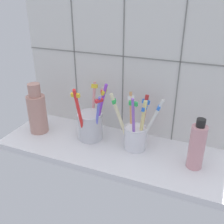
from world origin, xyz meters
TOP-DOWN VIEW (x-y plane):
  - counter_slab at (0.00, 0.00)cm, footprint 64.00×22.00cm
  - tile_wall_back at (-0.00, 12.00)cm, footprint 64.00×2.20cm
  - toothbrush_cup_left at (-6.96, 2.46)cm, footprint 9.68×14.23cm
  - toothbrush_cup_right at (7.10, 2.63)cm, footprint 14.87×9.38cm
  - ceramic_vase at (-24.13, -0.28)cm, footprint 5.69×5.69cm
  - soap_bottle at (23.80, 0.20)cm, footprint 3.95×3.95cm

SIDE VIEW (x-z plane):
  - counter_slab at x=0.00cm, z-range 0.00..2.00cm
  - toothbrush_cup_right at x=7.10cm, z-range -1.67..15.13cm
  - toothbrush_cup_left at x=-6.96cm, z-range -2.19..16.02cm
  - soap_bottle at x=23.80cm, z-range 1.34..15.06cm
  - ceramic_vase at x=-24.13cm, z-range 0.98..16.98cm
  - tile_wall_back at x=0.00cm, z-range 0.00..45.00cm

